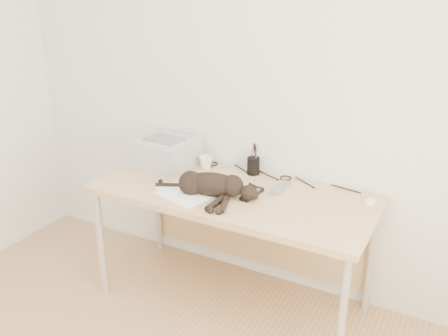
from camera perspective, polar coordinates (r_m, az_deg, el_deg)
The scene contains 11 objects.
wall_back at distance 2.96m, azimuth 4.28°, elevation 9.83°, with size 3.50×3.50×0.00m, color white.
desk at distance 2.95m, azimuth 1.72°, elevation -4.41°, with size 1.60×0.70×0.74m.
printer at distance 3.20m, azimuth -6.74°, elevation 1.84°, with size 0.41×0.36×0.18m.
papers at distance 2.80m, azimuth -4.69°, elevation -2.92°, with size 0.38×0.32×0.01m.
cat at distance 2.75m, azimuth -1.65°, elevation -1.99°, with size 0.62×0.29×0.14m.
mug at distance 3.13m, azimuth -2.09°, elevation 0.64°, with size 0.09×0.09×0.08m, color white.
pen_cup at distance 3.05m, azimuth 3.37°, elevation 0.29°, with size 0.08×0.08×0.20m.
remote_grey at distance 2.86m, azimuth 6.38°, elevation -2.26°, with size 0.05×0.19×0.02m, color gray.
remote_black at distance 2.77m, azimuth 3.21°, elevation -2.99°, with size 0.05×0.19×0.02m, color black.
mouse at distance 2.80m, azimuth 16.34°, elevation -3.48°, with size 0.06×0.10×0.03m, color white.
cable_tangle at distance 3.08m, azimuth 3.61°, elevation -0.46°, with size 1.36×0.07×0.01m, color black, non-canonical shape.
Camera 1 is at (1.17, -0.90, 1.91)m, focal length 40.00 mm.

